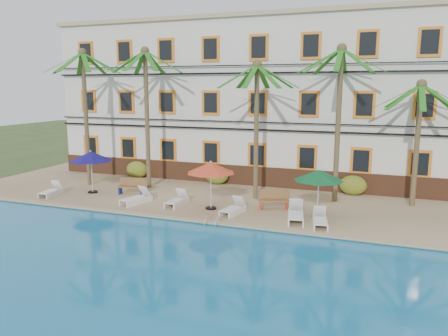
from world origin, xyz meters
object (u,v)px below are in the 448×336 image
at_px(lounger_e, 296,214).
at_px(lounger_f, 320,220).
at_px(palm_b, 146,99).
at_px(umbrella_blue, 91,157).
at_px(lounger_b, 137,198).
at_px(umbrella_red, 211,168).
at_px(palm_a, 85,99).
at_px(palm_c, 257,110).
at_px(umbrella_green, 319,175).
at_px(bench_right, 274,199).
at_px(lounger_d, 233,208).
at_px(lounger_a, 52,191).
at_px(lounger_c, 177,200).
at_px(palm_d, 339,102).
at_px(palm_e, 418,124).
at_px(bench_left, 132,186).
at_px(pool_ladder, 213,224).

distance_m(lounger_e, lounger_f, 1.19).
relative_size(palm_b, lounger_f, 4.69).
bearing_deg(umbrella_blue, lounger_b, -17.85).
relative_size(umbrella_blue, umbrella_red, 1.01).
xyz_separation_m(palm_a, palm_b, (3.82, 0.63, 0.02)).
bearing_deg(palm_c, palm_b, 176.59).
relative_size(lounger_b, lounger_f, 1.07).
distance_m(umbrella_green, bench_right, 2.79).
xyz_separation_m(lounger_d, bench_right, (1.59, 1.54, 0.21)).
xyz_separation_m(lounger_a, lounger_d, (10.64, 0.10, 0.01)).
height_order(palm_b, lounger_e, palm_b).
distance_m(lounger_c, lounger_e, 6.19).
relative_size(umbrella_red, lounger_c, 1.42).
bearing_deg(palm_a, bench_right, -6.67).
bearing_deg(lounger_b, umbrella_red, 4.68).
bearing_deg(palm_a, umbrella_green, -8.30).
distance_m(palm_d, lounger_e, 6.53).
distance_m(umbrella_green, lounger_a, 14.61).
bearing_deg(umbrella_blue, palm_b, 44.85).
distance_m(umbrella_red, lounger_f, 5.79).
bearing_deg(lounger_d, palm_a, 164.24).
bearing_deg(palm_e, lounger_f, -128.73).
bearing_deg(palm_a, bench_left, -18.11).
relative_size(palm_b, lounger_d, 4.69).
xyz_separation_m(palm_e, lounger_f, (-3.94, -4.91, -3.90)).
bearing_deg(lounger_b, bench_right, 11.85).
bearing_deg(bench_right, palm_a, 173.33).
distance_m(palm_e, lounger_c, 12.57).
xyz_separation_m(palm_b, palm_e, (14.66, 0.91, -1.11)).
bearing_deg(umbrella_green, palm_d, 82.19).
bearing_deg(palm_d, lounger_f, -91.82).
distance_m(umbrella_blue, lounger_a, 2.85).
height_order(lounger_b, bench_right, bench_right).
xyz_separation_m(lounger_f, pool_ladder, (-4.47, -1.36, -0.26)).
height_order(palm_c, lounger_a, palm_c).
height_order(bench_left, bench_right, same).
bearing_deg(lounger_c, lounger_a, -175.89).
distance_m(palm_b, lounger_e, 11.40).
height_order(palm_d, lounger_c, palm_d).
bearing_deg(lounger_f, palm_d, 88.18).
bearing_deg(bench_left, lounger_e, -10.40).
height_order(lounger_b, lounger_c, lounger_b).
distance_m(palm_a, pool_ladder, 12.30).
distance_m(lounger_f, pool_ladder, 4.68).
bearing_deg(bench_left, umbrella_green, -4.60).
distance_m(lounger_d, lounger_e, 3.01).
xyz_separation_m(lounger_e, bench_left, (-9.64, 1.77, 0.18)).
bearing_deg(lounger_e, lounger_b, 178.97).
bearing_deg(lounger_b, umbrella_green, 4.83).
distance_m(lounger_b, pool_ladder, 5.34).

